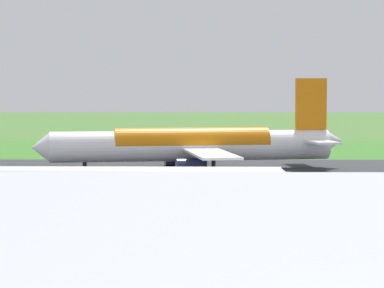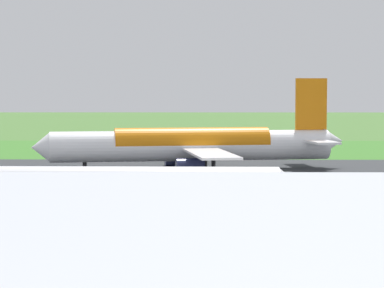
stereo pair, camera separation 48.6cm
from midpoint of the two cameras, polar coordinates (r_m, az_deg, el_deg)
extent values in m
plane|color=#477233|center=(127.59, -3.21, -2.01)|extent=(800.00, 800.00, 0.00)
cube|color=#2D3033|center=(127.58, -3.21, -2.00)|extent=(600.00, 39.77, 0.06)
cube|color=gray|center=(70.76, -6.47, -6.77)|extent=(440.00, 110.00, 0.05)
cube|color=#3C782B|center=(167.27, -2.27, -0.61)|extent=(600.00, 80.00, 0.04)
cylinder|color=white|center=(126.93, 0.11, -0.14)|extent=(48.19, 13.14, 5.20)
cone|color=white|center=(125.52, -11.47, -0.26)|extent=(3.78, 5.37, 4.94)
cone|color=white|center=(133.15, 10.89, 0.24)|extent=(4.19, 4.94, 4.42)
cube|color=orange|center=(131.58, 9.25, 3.05)|extent=(5.60, 1.43, 9.00)
cube|color=white|center=(126.61, 9.99, 0.16)|extent=(5.45, 9.54, 0.36)
cube|color=white|center=(137.05, 8.50, 0.45)|extent=(5.45, 9.54, 0.36)
cube|color=white|center=(116.31, 1.44, -0.70)|extent=(9.59, 22.69, 0.35)
cube|color=white|center=(137.95, -0.19, 0.02)|extent=(9.59, 22.69, 0.35)
cylinder|color=#23284C|center=(119.55, -0.04, -1.77)|extent=(4.90, 3.51, 2.80)
cylinder|color=#23284C|center=(134.33, -1.02, -1.15)|extent=(4.90, 3.51, 2.80)
cylinder|color=black|center=(125.60, -8.14, -1.36)|extent=(0.70, 0.70, 3.42)
cylinder|color=black|center=(123.71, 1.77, -1.40)|extent=(0.70, 0.70, 3.42)
cylinder|color=black|center=(131.55, 1.13, -1.08)|extent=(0.70, 0.70, 3.42)
cylinder|color=orange|center=(126.89, 0.11, 0.10)|extent=(26.90, 9.56, 5.23)
cylinder|color=white|center=(77.29, -7.93, -3.30)|extent=(39.66, 4.67, 4.29)
cone|color=white|center=(76.78, 7.80, -3.34)|extent=(2.52, 4.10, 4.08)
cube|color=white|center=(86.36, -7.50, -2.76)|extent=(5.13, 18.21, 0.29)
cube|color=white|center=(68.62, -9.83, -4.50)|extent=(5.13, 18.21, 0.29)
cylinder|color=black|center=(77.69, -7.91, -5.35)|extent=(0.66, 0.66, 1.32)
cylinder|color=slate|center=(163.81, -2.54, -0.33)|extent=(0.10, 0.10, 2.14)
cube|color=red|center=(163.73, -2.54, 0.14)|extent=(0.60, 0.04, 0.60)
cone|color=orange|center=(164.62, -3.95, -0.60)|extent=(0.40, 0.40, 0.55)
camera|label=1|loc=(0.24, -89.89, 0.01)|focal=69.40mm
camera|label=2|loc=(0.24, 90.11, -0.01)|focal=69.40mm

